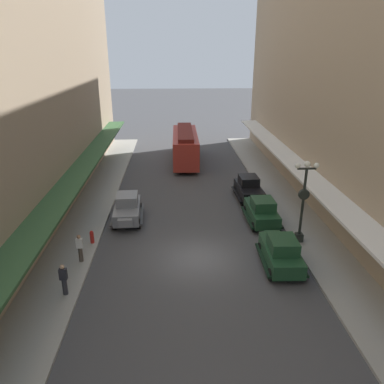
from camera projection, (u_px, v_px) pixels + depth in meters
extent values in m
plane|color=#424244|center=(197.00, 258.00, 21.33)|extent=(200.00, 200.00, 0.00)
cube|color=#99968E|center=(65.00, 261.00, 20.94)|extent=(3.00, 60.00, 0.15)
cube|color=#99968E|center=(325.00, 254.00, 21.66)|extent=(3.00, 60.00, 0.15)
cube|color=#335933|center=(47.00, 214.00, 19.86)|extent=(1.80, 54.00, 0.16)
cube|color=white|center=(342.00, 208.00, 20.64)|extent=(1.80, 54.00, 0.16)
cube|color=black|center=(249.00, 190.00, 29.58)|extent=(1.83, 3.96, 0.80)
cube|color=black|center=(249.00, 180.00, 29.54)|extent=(1.50, 1.75, 0.70)
cube|color=#8C9EA8|center=(249.00, 180.00, 29.54)|extent=(1.42, 1.71, 0.42)
cube|color=black|center=(255.00, 200.00, 27.58)|extent=(0.95, 0.39, 0.52)
cube|color=black|center=(260.00, 194.00, 29.77)|extent=(0.36, 3.52, 0.12)
cube|color=black|center=(237.00, 194.00, 29.62)|extent=(0.36, 3.52, 0.12)
cylinder|color=black|center=(263.00, 201.00, 28.52)|extent=(0.24, 0.69, 0.68)
cylinder|color=black|center=(242.00, 202.00, 28.39)|extent=(0.24, 0.69, 0.68)
cylinder|color=black|center=(254.00, 189.00, 31.06)|extent=(0.24, 0.69, 0.68)
cylinder|color=black|center=(235.00, 189.00, 30.93)|extent=(0.24, 0.69, 0.68)
cube|color=#193D23|center=(281.00, 254.00, 20.32)|extent=(1.82, 3.95, 0.80)
cube|color=#193D23|center=(283.00, 245.00, 19.82)|extent=(1.49, 1.74, 0.70)
cube|color=#8C9EA8|center=(283.00, 245.00, 19.82)|extent=(1.42, 1.71, 0.42)
cube|color=#193D23|center=(272.00, 235.00, 22.29)|extent=(0.95, 0.39, 0.52)
cube|color=black|center=(263.00, 260.00, 20.42)|extent=(0.35, 3.52, 0.12)
cube|color=black|center=(297.00, 259.00, 20.46)|extent=(0.35, 3.52, 0.12)
cylinder|color=black|center=(261.00, 248.00, 21.73)|extent=(0.24, 0.69, 0.68)
cylinder|color=black|center=(288.00, 248.00, 21.76)|extent=(0.24, 0.69, 0.68)
cylinder|color=black|center=(271.00, 275.00, 19.18)|extent=(0.24, 0.69, 0.68)
cylinder|color=black|center=(302.00, 274.00, 19.21)|extent=(0.24, 0.69, 0.68)
cube|color=slate|center=(128.00, 210.00, 25.88)|extent=(1.86, 3.97, 0.80)
cube|color=slate|center=(127.00, 199.00, 25.84)|extent=(1.51, 1.76, 0.70)
cube|color=#8C9EA8|center=(127.00, 199.00, 25.84)|extent=(1.44, 1.72, 0.42)
cube|color=slate|center=(125.00, 223.00, 23.88)|extent=(0.95, 0.40, 0.52)
cube|color=#393A3D|center=(141.00, 214.00, 26.07)|extent=(0.39, 3.52, 0.12)
cube|color=#393A3D|center=(114.00, 215.00, 25.91)|extent=(0.39, 3.52, 0.12)
cylinder|color=black|center=(139.00, 224.00, 24.82)|extent=(0.25, 0.69, 0.68)
cylinder|color=black|center=(114.00, 225.00, 24.68)|extent=(0.25, 0.69, 0.68)
cylinder|color=black|center=(140.00, 207.00, 27.36)|extent=(0.25, 0.69, 0.68)
cylinder|color=black|center=(118.00, 208.00, 27.22)|extent=(0.25, 0.69, 0.68)
cube|color=#193D23|center=(261.00, 213.00, 25.50)|extent=(1.75, 3.92, 0.80)
cube|color=#193D23|center=(263.00, 204.00, 25.00)|extent=(1.46, 1.72, 0.70)
cube|color=#8C9EA8|center=(263.00, 204.00, 25.00)|extent=(1.39, 1.68, 0.42)
cube|color=#193D23|center=(255.00, 200.00, 27.47)|extent=(0.94, 0.37, 0.52)
cube|color=black|center=(248.00, 217.00, 25.56)|extent=(0.29, 3.51, 0.12)
cube|color=black|center=(275.00, 217.00, 25.68)|extent=(0.29, 3.51, 0.12)
cylinder|color=black|center=(246.00, 210.00, 26.87)|extent=(0.23, 0.68, 0.68)
cylinder|color=black|center=(267.00, 210.00, 26.97)|extent=(0.23, 0.68, 0.68)
cylinder|color=black|center=(254.00, 227.00, 24.33)|extent=(0.23, 0.68, 0.68)
cylinder|color=black|center=(278.00, 226.00, 24.42)|extent=(0.23, 0.68, 0.68)
cube|color=#A52D23|center=(185.00, 146.00, 38.87)|extent=(2.62, 9.63, 2.70)
cube|color=#5B1913|center=(185.00, 132.00, 38.32)|extent=(1.60, 8.66, 0.36)
cube|color=#8C9EA8|center=(185.00, 142.00, 38.70)|extent=(2.63, 8.86, 0.95)
cube|color=black|center=(186.00, 169.00, 36.74)|extent=(2.01, 1.22, 0.40)
cube|color=black|center=(185.00, 154.00, 42.11)|extent=(2.01, 1.22, 0.40)
cube|color=black|center=(299.00, 237.00, 22.90)|extent=(0.44, 0.44, 0.50)
cylinder|color=black|center=(303.00, 202.00, 22.05)|extent=(0.16, 0.16, 4.20)
cube|color=black|center=(307.00, 169.00, 21.30)|extent=(1.10, 0.10, 0.10)
sphere|color=white|center=(298.00, 166.00, 21.20)|extent=(0.32, 0.32, 0.32)
sphere|color=white|center=(317.00, 165.00, 21.26)|extent=(0.32, 0.32, 0.32)
sphere|color=white|center=(307.00, 164.00, 21.19)|extent=(0.36, 0.36, 0.36)
cylinder|color=black|center=(304.00, 194.00, 21.87)|extent=(0.64, 0.18, 0.64)
cylinder|color=silver|center=(303.00, 194.00, 21.96)|extent=(0.56, 0.02, 0.56)
cylinder|color=#B21E19|center=(92.00, 238.00, 22.63)|extent=(0.24, 0.24, 0.70)
sphere|color=#B21E19|center=(91.00, 232.00, 22.50)|extent=(0.20, 0.20, 0.20)
cylinder|color=#4C4238|center=(81.00, 254.00, 20.64)|extent=(0.24, 0.24, 0.85)
cube|color=white|center=(79.00, 243.00, 20.38)|extent=(0.36, 0.22, 0.56)
sphere|color=#9E7051|center=(79.00, 237.00, 20.24)|extent=(0.22, 0.22, 0.22)
cylinder|color=#2D2D33|center=(65.00, 287.00, 17.83)|extent=(0.24, 0.24, 0.85)
cube|color=#26262D|center=(63.00, 274.00, 17.58)|extent=(0.36, 0.22, 0.56)
sphere|color=tan|center=(62.00, 267.00, 17.44)|extent=(0.22, 0.22, 0.22)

